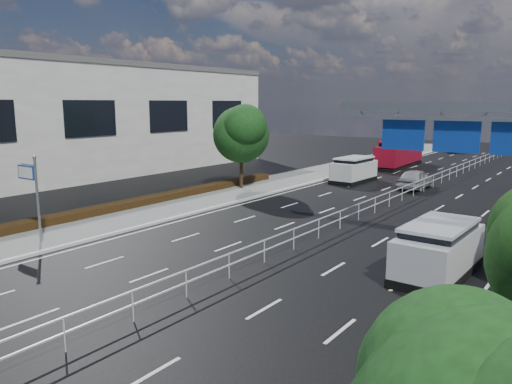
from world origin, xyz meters
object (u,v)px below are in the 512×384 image
Objects in this scene: silver_minivan at (439,250)px; red_bus at (399,153)px; toilet_sign at (31,183)px; white_minivan at (354,170)px; overhead_gantry at (474,131)px; near_car_silver at (415,179)px; near_car_dark at (455,147)px.

red_bus is at bearing 114.38° from silver_minivan.
white_minivan is (4.57, 26.60, -1.87)m from toilet_sign.
toilet_sign is at bearing -97.76° from white_minivan.
silver_minivan is at bearing -55.07° from white_minivan.
silver_minivan is (-0.24, -3.34, -4.55)m from overhead_gantry.
silver_minivan is (17.45, 6.72, -1.88)m from toilet_sign.
toilet_sign reaches higher than silver_minivan.
red_bus reaches higher than near_car_silver.
near_car_silver is (5.97, -12.56, -0.73)m from red_bus.
near_car_silver is at bearing 115.18° from overhead_gantry.
toilet_sign reaches higher than red_bus.
near_car_silver is at bearing 1.06° from white_minivan.
silver_minivan is (7.50, -19.80, 0.27)m from near_car_silver.
toilet_sign is at bearing -150.40° from overhead_gantry.
overhead_gantry is 18.82m from near_car_silver.
red_bus is at bearing -65.69° from near_car_silver.
toilet_sign is 20.52m from overhead_gantry.
toilet_sign is at bearing -98.21° from red_bus.
white_minivan is 12.50m from red_bus.
toilet_sign is at bearing -157.16° from silver_minivan.
white_minivan reaches higher than near_car_silver.
red_bus reaches higher than white_minivan.
white_minivan is at bearing 128.41° from overhead_gantry.
near_car_dark is 53.99m from silver_minivan.
overhead_gantry is 21.60m from white_minivan.
overhead_gantry reaches higher than white_minivan.
overhead_gantry is 1.04× the size of red_bus.
near_car_dark is (-5.35, 32.64, -0.11)m from near_car_silver.
near_car_dark is (4.60, 59.15, -2.27)m from toilet_sign.
overhead_gantry is 2.01× the size of white_minivan.
silver_minivan is (13.47, -32.36, -0.46)m from red_bus.
near_car_silver is (-7.74, 16.46, -4.82)m from overhead_gantry.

